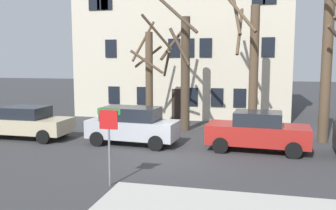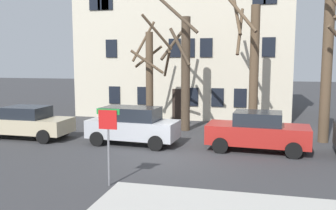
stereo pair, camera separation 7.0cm
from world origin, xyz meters
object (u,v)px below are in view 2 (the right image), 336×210
object	(u,v)px
building_main	(188,37)
tree_bare_mid	(184,69)
tree_bare_end	(329,64)
car_beige_sedan	(27,122)
tree_bare_near	(150,76)
car_silver_wagon	(132,125)
car_red_sedan	(257,131)
tree_bare_far	(252,63)
bicycle_leaning	(108,123)
street_sign_pole	(108,132)

from	to	relation	value
building_main	tree_bare_mid	distance (m)	8.31
tree_bare_end	car_beige_sedan	distance (m)	15.18
tree_bare_near	car_silver_wagon	xyz separation A→B (m)	(0.15, -3.55, -2.21)
building_main	car_silver_wagon	size ratio (longest dim) A/B	3.50
car_beige_sedan	car_red_sedan	world-z (taller)	car_red_sedan
car_red_sedan	tree_bare_far	bearing A→B (deg)	94.93
tree_bare_near	tree_bare_mid	xyz separation A→B (m)	(1.89, 0.38, 0.37)
car_silver_wagon	bicycle_leaning	xyz separation A→B (m)	(-2.64, 3.20, -0.56)
tree_bare_end	bicycle_leaning	world-z (taller)	tree_bare_end
car_beige_sedan	tree_bare_end	bearing A→B (deg)	9.56
tree_bare_near	tree_bare_far	size ratio (longest dim) A/B	0.85
tree_bare_mid	street_sign_pole	size ratio (longest dim) A/B	3.04
tree_bare_end	car_beige_sedan	xyz separation A→B (m)	(-14.68, -2.47, -2.97)
street_sign_pole	tree_bare_near	bearing A→B (deg)	98.17
building_main	tree_bare_end	distance (m)	12.76
car_beige_sedan	street_sign_pole	xyz separation A→B (m)	(6.88, -5.66, 0.92)
tree_bare_near	car_beige_sedan	bearing A→B (deg)	-147.61
car_red_sedan	tree_bare_mid	bearing A→B (deg)	136.25
tree_bare_end	car_silver_wagon	world-z (taller)	tree_bare_end
tree_bare_far	car_silver_wagon	world-z (taller)	tree_bare_far
car_beige_sedan	car_silver_wagon	size ratio (longest dim) A/B	1.04
car_beige_sedan	bicycle_leaning	bearing A→B (deg)	45.96
tree_bare_near	tree_bare_end	size ratio (longest dim) A/B	0.81
building_main	bicycle_leaning	world-z (taller)	building_main
tree_bare_far	car_red_sedan	xyz separation A→B (m)	(0.35, -4.01, -2.95)
tree_bare_far	car_red_sedan	distance (m)	4.99
tree_bare_end	street_sign_pole	bearing A→B (deg)	-133.82
tree_bare_far	car_red_sedan	bearing A→B (deg)	-85.07
tree_bare_end	car_red_sedan	xyz separation A→B (m)	(-3.20, -2.42, -2.92)
building_main	tree_bare_end	world-z (taller)	building_main
building_main	car_beige_sedan	bearing A→B (deg)	-117.77
tree_bare_near	tree_bare_far	distance (m)	5.64
tree_bare_far	street_sign_pole	distance (m)	10.81
car_beige_sedan	car_silver_wagon	xyz separation A→B (m)	(5.72, -0.03, 0.10)
tree_bare_mid	car_beige_sedan	size ratio (longest dim) A/B	1.66
building_main	tree_bare_end	xyz separation A→B (m)	(8.47, -9.33, -2.01)
tree_bare_mid	bicycle_leaning	size ratio (longest dim) A/B	4.28
tree_bare_mid	tree_bare_far	world-z (taller)	tree_bare_far
building_main	tree_bare_mid	world-z (taller)	building_main
car_beige_sedan	street_sign_pole	distance (m)	8.96
bicycle_leaning	car_red_sedan	bearing A→B (deg)	-20.37
tree_bare_mid	car_red_sedan	bearing A→B (deg)	-43.75
tree_bare_mid	tree_bare_far	distance (m)	3.70
building_main	tree_bare_far	world-z (taller)	building_main
car_beige_sedan	street_sign_pole	world-z (taller)	street_sign_pole
tree_bare_end	car_beige_sedan	world-z (taller)	tree_bare_end
building_main	car_red_sedan	size ratio (longest dim) A/B	3.41
street_sign_pole	bicycle_leaning	world-z (taller)	street_sign_pole
street_sign_pole	car_silver_wagon	bearing A→B (deg)	101.70
building_main	car_red_sedan	bearing A→B (deg)	-65.85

